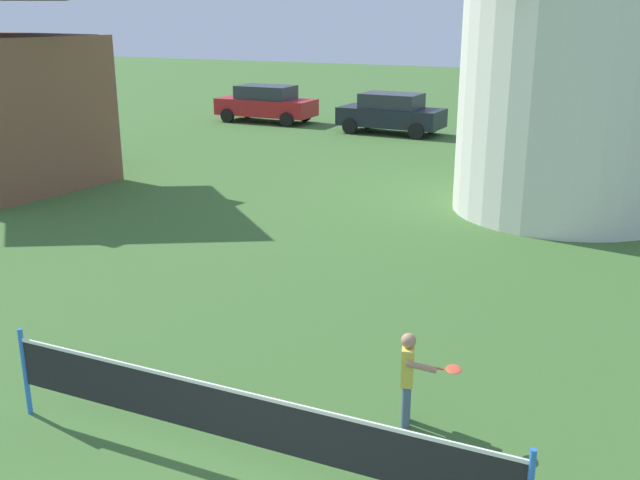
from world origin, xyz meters
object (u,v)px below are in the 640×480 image
Objects in this scene: tennis_net at (237,416)px; parked_car_black at (391,113)px; player_far at (410,373)px; parked_car_red at (266,103)px.

parked_car_black is (-6.09, 21.74, 0.12)m from tennis_net.
player_far is 0.27× the size of parked_car_red.
parked_car_red is 1.03× the size of parked_car_black.
tennis_net is 5.13× the size of player_far.
player_far is 24.65m from parked_car_red.
tennis_net is 25.45m from parked_car_red.
tennis_net is at bearing -127.20° from player_far.
parked_car_red is (-13.32, 20.74, 0.16)m from player_far.
parked_car_red is (-12.04, 22.43, 0.12)m from tennis_net.
player_far is (1.28, 1.68, -0.04)m from tennis_net.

